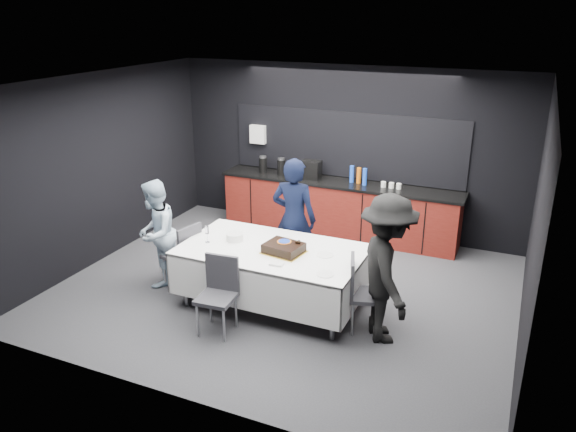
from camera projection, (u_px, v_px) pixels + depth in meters
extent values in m
plane|color=#3D3D41|center=(285.00, 290.00, 7.73)|extent=(6.00, 6.00, 0.00)
cube|color=white|center=(285.00, 83.00, 6.75)|extent=(6.00, 5.00, 0.04)
cube|color=black|center=(346.00, 150.00, 9.39)|extent=(6.00, 0.04, 2.80)
cube|color=black|center=(173.00, 272.00, 5.10)|extent=(6.00, 0.04, 2.80)
cube|color=black|center=(102.00, 168.00, 8.37)|extent=(0.04, 5.00, 2.80)
cube|color=black|center=(536.00, 228.00, 6.11)|extent=(0.04, 5.00, 2.80)
cube|color=#59130E|center=(338.00, 209.00, 9.46)|extent=(4.00, 0.60, 0.90)
cube|color=black|center=(339.00, 183.00, 9.30)|extent=(4.10, 0.64, 0.04)
cube|color=black|center=(345.00, 145.00, 9.33)|extent=(4.00, 0.03, 1.10)
cube|color=white|center=(258.00, 134.00, 9.88)|extent=(0.28, 0.12, 0.32)
cylinder|color=black|center=(263.00, 165.00, 9.77)|extent=(0.14, 0.14, 0.26)
cylinder|color=black|center=(281.00, 167.00, 9.64)|extent=(0.14, 0.14, 0.26)
cube|color=black|center=(311.00, 170.00, 9.43)|extent=(0.32, 0.24, 0.30)
cylinder|color=blue|center=(352.00, 174.00, 9.21)|extent=(0.07, 0.07, 0.28)
cylinder|color=orange|center=(359.00, 175.00, 9.17)|extent=(0.07, 0.07, 0.26)
cylinder|color=blue|center=(365.00, 177.00, 9.06)|extent=(0.07, 0.07, 0.28)
cylinder|color=white|center=(383.00, 184.00, 8.99)|extent=(0.08, 0.08, 0.09)
cylinder|color=white|center=(391.00, 185.00, 8.94)|extent=(0.08, 0.08, 0.09)
cylinder|color=white|center=(399.00, 186.00, 8.90)|extent=(0.08, 0.08, 0.09)
cylinder|color=#99999E|center=(263.00, 157.00, 9.72)|extent=(0.12, 0.12, 0.03)
cylinder|color=#99999E|center=(281.00, 159.00, 9.59)|extent=(0.12, 0.12, 0.03)
cylinder|color=#99999E|center=(186.00, 279.00, 7.21)|extent=(0.06, 0.06, 0.75)
cylinder|color=#99999E|center=(224.00, 250.00, 8.07)|extent=(0.06, 0.06, 0.75)
cylinder|color=#99999E|center=(332.00, 311.00, 6.45)|extent=(0.06, 0.06, 0.75)
cylinder|color=#99999E|center=(358.00, 275.00, 7.31)|extent=(0.06, 0.06, 0.75)
cube|color=white|center=(272.00, 250.00, 7.12)|extent=(2.32, 1.32, 0.04)
cube|color=white|center=(249.00, 291.00, 6.66)|extent=(2.32, 0.02, 0.55)
cube|color=white|center=(292.00, 250.00, 7.78)|extent=(2.32, 0.02, 0.55)
cube|color=white|center=(196.00, 254.00, 7.65)|extent=(0.02, 1.32, 0.55)
cube|color=white|center=(358.00, 286.00, 6.78)|extent=(0.02, 1.32, 0.55)
cube|color=gold|center=(284.00, 252.00, 7.00)|extent=(0.54, 0.46, 0.01)
cube|color=black|center=(284.00, 248.00, 6.98)|extent=(0.50, 0.42, 0.10)
cube|color=black|center=(284.00, 244.00, 6.96)|extent=(0.50, 0.42, 0.01)
cylinder|color=orange|center=(284.00, 242.00, 7.02)|extent=(0.18, 0.18, 0.00)
cylinder|color=#1737AD|center=(284.00, 241.00, 7.02)|extent=(0.15, 0.15, 0.01)
sphere|color=black|center=(301.00, 241.00, 6.99)|extent=(0.04, 0.04, 0.04)
sphere|color=black|center=(301.00, 243.00, 6.95)|extent=(0.04, 0.04, 0.04)
sphere|color=black|center=(298.00, 242.00, 6.96)|extent=(0.04, 0.04, 0.04)
cylinder|color=white|center=(235.00, 237.00, 7.35)|extent=(0.22, 0.22, 0.10)
cylinder|color=white|center=(229.00, 256.00, 6.88)|extent=(0.20, 0.20, 0.01)
cylinder|color=white|center=(325.00, 255.00, 6.93)|extent=(0.21, 0.21, 0.01)
cylinder|color=white|center=(325.00, 274.00, 6.43)|extent=(0.20, 0.20, 0.01)
cylinder|color=white|center=(286.00, 239.00, 7.40)|extent=(0.19, 0.19, 0.01)
cube|color=white|center=(276.00, 264.00, 6.66)|extent=(0.17, 0.11, 0.03)
cylinder|color=white|center=(208.00, 242.00, 7.31)|extent=(0.06, 0.06, 0.00)
cylinder|color=white|center=(207.00, 238.00, 7.29)|extent=(0.01, 0.01, 0.12)
cylinder|color=white|center=(207.00, 230.00, 7.25)|extent=(0.05, 0.05, 0.10)
cube|color=#333338|center=(181.00, 255.00, 7.71)|extent=(0.50, 0.50, 0.05)
cube|color=#333338|center=(190.00, 242.00, 7.52)|extent=(0.13, 0.42, 0.45)
cylinder|color=#99999E|center=(183.00, 263.00, 8.02)|extent=(0.03, 0.03, 0.44)
cylinder|color=#99999E|center=(165.00, 272.00, 7.76)|extent=(0.03, 0.03, 0.44)
cylinder|color=#99999E|center=(200.00, 269.00, 7.83)|extent=(0.03, 0.03, 0.44)
cylinder|color=#99999E|center=(182.00, 278.00, 7.57)|extent=(0.03, 0.03, 0.44)
cube|color=#333338|center=(367.00, 295.00, 6.64)|extent=(0.53, 0.53, 0.05)
cube|color=#333338|center=(352.00, 276.00, 6.58)|extent=(0.17, 0.41, 0.45)
cylinder|color=#99999E|center=(382.00, 321.00, 6.55)|extent=(0.03, 0.03, 0.44)
cylinder|color=#99999E|center=(380.00, 306.00, 6.87)|extent=(0.03, 0.03, 0.44)
cylinder|color=#99999E|center=(352.00, 319.00, 6.58)|extent=(0.03, 0.03, 0.44)
cylinder|color=#99999E|center=(352.00, 305.00, 6.90)|extent=(0.03, 0.03, 0.44)
cube|color=#333338|center=(216.00, 298.00, 6.58)|extent=(0.45, 0.45, 0.05)
cube|color=#333338|center=(222.00, 272.00, 6.66)|extent=(0.42, 0.07, 0.45)
cylinder|color=#99999E|center=(198.00, 320.00, 6.56)|extent=(0.03, 0.03, 0.44)
cylinder|color=#99999E|center=(224.00, 325.00, 6.46)|extent=(0.03, 0.03, 0.44)
cylinder|color=#99999E|center=(211.00, 306.00, 6.86)|extent=(0.03, 0.03, 0.44)
cylinder|color=#99999E|center=(236.00, 311.00, 6.76)|extent=(0.03, 0.03, 0.44)
imported|color=black|center=(294.00, 219.00, 7.83)|extent=(0.66, 0.45, 1.76)
imported|color=silver|center=(156.00, 233.00, 7.68)|extent=(0.75, 0.86, 1.49)
imported|color=black|center=(387.00, 269.00, 6.33)|extent=(1.12, 1.31, 1.76)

